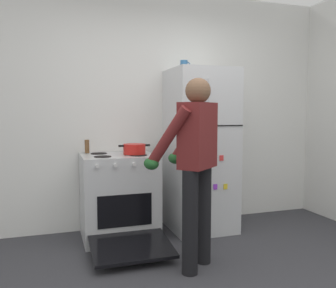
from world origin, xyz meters
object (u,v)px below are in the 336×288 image
red_pot (134,149)px  pepper_mill (87,146)px  refrigerator (200,150)px  coffee_mug (184,65)px  stove_range (119,197)px  person_cook (194,157)px

red_pot → pepper_mill: (-0.46, 0.25, 0.02)m
refrigerator → red_pot: bearing=-176.3°
refrigerator → coffee_mug: bearing=164.2°
red_pot → pepper_mill: 0.52m
refrigerator → pepper_mill: (-1.23, 0.20, 0.06)m
refrigerator → stove_range: 1.04m
stove_range → coffee_mug: coffee_mug is taller
refrigerator → stove_range: size_ratio=1.49×
person_cook → pepper_mill: 1.37m
pepper_mill → coffee_mug: bearing=-8.1°
red_pot → coffee_mug: size_ratio=2.95×
person_cook → red_pot: bearing=109.1°
refrigerator → pepper_mill: refrigerator is taller
pepper_mill → refrigerator: bearing=-9.3°
person_cook → coffee_mug: bearing=74.1°
refrigerator → coffee_mug: coffee_mug is taller
refrigerator → stove_range: bearing=-178.9°
refrigerator → person_cook: refrigerator is taller
red_pot → pepper_mill: bearing=151.5°
stove_range → red_pot: size_ratio=3.64×
stove_range → pepper_mill: 0.64m
person_cook → coffee_mug: coffee_mug is taller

